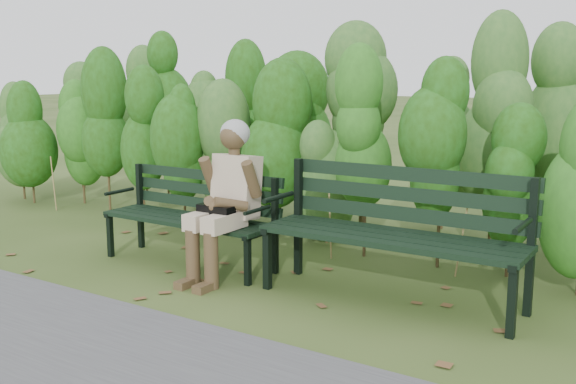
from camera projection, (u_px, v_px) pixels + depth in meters
The scene contains 6 objects.
ground at pixel (265, 286), 5.62m from camera, with size 80.00×80.00×0.00m, color #314918.
hedge_band at pixel (368, 122), 6.93m from camera, with size 11.04×1.67×2.42m.
leaf_litter at pixel (242, 295), 5.40m from camera, with size 5.62×2.29×0.01m.
bench_left at pixel (195, 210), 6.25m from camera, with size 1.72×0.57×0.86m.
bench_right at pixel (397, 223), 5.24m from camera, with size 2.07×0.71×1.03m.
seated_woman at pixel (226, 191), 5.78m from camera, with size 0.56×0.82×1.37m.
Camera 1 is at (3.10, -4.41, 1.78)m, focal length 42.00 mm.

